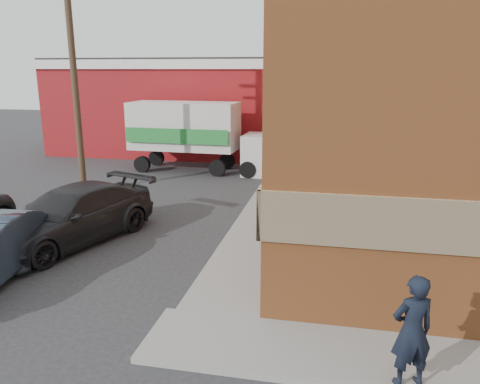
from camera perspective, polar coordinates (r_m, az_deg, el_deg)
The scene contains 7 objects.
ground at distance 10.19m, azimuth -6.20°, elevation -14.73°, with size 90.00×90.00×0.00m, color #28282B.
sidewalk_west at distance 18.24m, azimuth 4.20°, elevation -0.99°, with size 1.80×18.00×0.12m, color gray.
warehouse at distance 29.83m, azimuth -5.71°, elevation 10.49°, with size 16.30×8.30×5.60m.
utility_pole at distance 20.24m, azimuth -19.57°, elevation 13.23°, with size 2.00×0.26×9.00m.
man at distance 8.03m, azimuth 20.23°, elevation -15.65°, with size 0.69×0.45×1.88m, color black.
suv_b at distance 14.68m, azimuth -19.93°, elevation -2.74°, with size 2.27×5.58×1.62m, color black.
box_truck at distance 23.44m, azimuth -5.26°, elevation 7.28°, with size 6.99×2.32×3.42m.
Camera 1 is at (2.81, -8.42, 5.00)m, focal length 35.00 mm.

